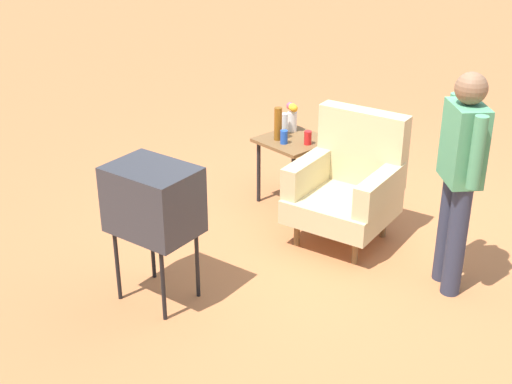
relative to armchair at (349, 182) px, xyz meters
The scene contains 10 objects.
ground_plane 0.54m from the armchair, ahead, with size 60.00×60.00×0.00m, color #B76B3D.
armchair is the anchor object (origin of this frame).
side_table 0.78m from the armchair, behind, with size 0.56×0.56×0.63m.
tv_on_stand 1.76m from the armchair, 99.65° to the right, with size 0.68×0.56×1.03m.
person_standing 1.11m from the armchair, ahead, with size 0.47×0.39×1.64m.
soda_can_red 0.64m from the armchair, 167.80° to the left, with size 0.07×0.07×0.12m, color red.
bottle_tall_amber 0.90m from the armchair, behind, with size 0.07×0.07×0.30m, color brown.
bottle_short_clear 0.96m from the armchair, behind, with size 0.06×0.06×0.20m, color silver.
soda_can_blue 0.78m from the armchair, behind, with size 0.07×0.07×0.12m, color blue.
flower_vase 1.01m from the armchair, 164.22° to the left, with size 0.14×0.10×0.27m.
Camera 1 is at (3.22, -4.12, 2.90)m, focal length 49.74 mm.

